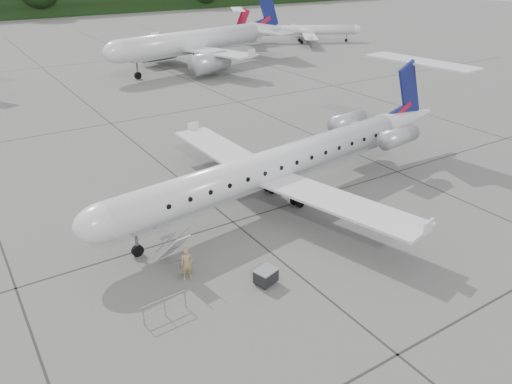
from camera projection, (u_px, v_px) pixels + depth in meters
ground at (350, 228)px, 31.50m from camera, size 320.00×320.00×0.00m
treeline at (6, 3)px, 128.26m from camera, size 260.00×4.00×8.00m
main_regional_jet at (272, 150)px, 32.94m from camera, size 33.29×25.92×7.86m
airstair at (173, 248)px, 27.02m from camera, size 1.16×2.51×2.46m
passenger at (187, 264)px, 26.21m from camera, size 0.78×0.60×1.89m
safety_railing at (165, 307)px, 23.68m from camera, size 2.20×0.21×1.00m
baggage_cart at (266, 276)px, 26.02m from camera, size 1.27×1.13×0.93m
bg_narrowbody at (192, 30)px, 72.43m from camera, size 34.73×27.99×11.09m
bg_regional_right at (306, 25)px, 95.58m from camera, size 29.72×26.66×6.41m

